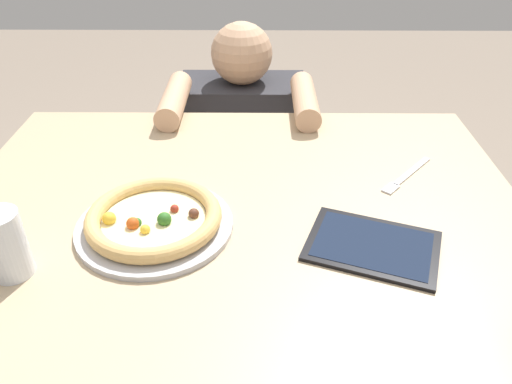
{
  "coord_description": "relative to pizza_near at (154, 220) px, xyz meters",
  "views": [
    {
      "loc": [
        0.05,
        -0.87,
        1.36
      ],
      "look_at": [
        0.04,
        0.0,
        0.78
      ],
      "focal_mm": 34.98,
      "sensor_mm": 36.0,
      "label": 1
    }
  ],
  "objects": [
    {
      "name": "fork",
      "position": [
        0.54,
        0.2,
        -0.02
      ],
      "size": [
        0.15,
        0.16,
        0.0
      ],
      "color": "silver",
      "rests_on": "dining_table"
    },
    {
      "name": "dining_table",
      "position": [
        0.16,
        0.09,
        -0.13
      ],
      "size": [
        1.22,
        0.92,
        0.75
      ],
      "color": "tan",
      "rests_on": "ground"
    },
    {
      "name": "diner_seated",
      "position": [
        0.15,
        0.78,
        -0.36
      ],
      "size": [
        0.45,
        0.54,
        0.94
      ],
      "color": "#333847",
      "rests_on": "ground"
    },
    {
      "name": "pizza_near",
      "position": [
        0.0,
        0.0,
        0.0
      ],
      "size": [
        0.31,
        0.31,
        0.04
      ],
      "color": "#B7B7BC",
      "rests_on": "dining_table"
    },
    {
      "name": "tablet",
      "position": [
        0.42,
        -0.06,
        -0.02
      ],
      "size": [
        0.28,
        0.24,
        0.01
      ],
      "color": "black",
      "rests_on": "dining_table"
    },
    {
      "name": "water_cup_clear",
      "position": [
        -0.23,
        -0.13,
        0.04
      ],
      "size": [
        0.07,
        0.07,
        0.13
      ],
      "color": "silver",
      "rests_on": "dining_table"
    }
  ]
}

